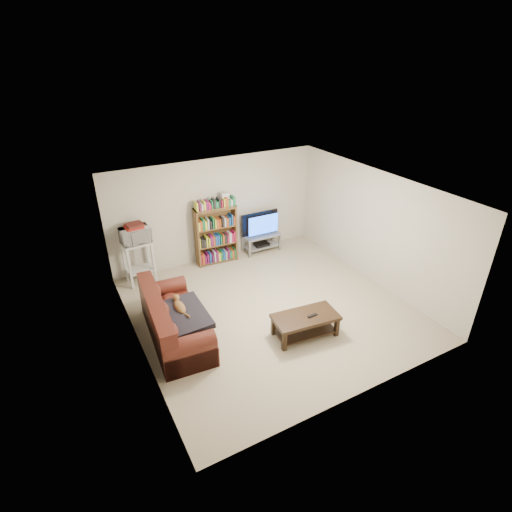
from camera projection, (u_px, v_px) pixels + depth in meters
floor at (270, 308)px, 7.82m from camera, size 5.00×5.00×0.00m
ceiling at (273, 191)px, 6.69m from camera, size 5.00×5.00×0.00m
wall_back at (216, 210)px, 9.19m from camera, size 5.00×0.00×5.00m
wall_front at (366, 331)px, 5.31m from camera, size 5.00×0.00×5.00m
wall_left at (133, 290)px, 6.20m from camera, size 0.00×5.00×5.00m
wall_right at (375, 227)px, 8.31m from camera, size 0.00×5.00×5.00m
sofa at (172, 324)px, 6.89m from camera, size 1.03×2.08×0.87m
blanket at (183, 316)px, 6.75m from camera, size 0.79×1.02×0.18m
cat at (180, 307)px, 6.87m from camera, size 0.26×0.57×0.17m
coffee_table at (305, 322)px, 6.97m from camera, size 1.20×0.70×0.41m
remote at (312, 315)px, 6.90m from camera, size 0.19×0.06×0.02m
tv_stand at (262, 240)px, 9.84m from camera, size 0.91×0.41×0.45m
television at (262, 224)px, 9.64m from camera, size 0.97×0.13×0.56m
dvd_player at (262, 244)px, 9.89m from camera, size 0.36×0.26×0.06m
bookshelf at (216, 234)px, 9.18m from camera, size 0.97×0.35×1.38m
shelf_clutter at (218, 202)px, 8.86m from camera, size 0.71×0.23×0.28m
microwave_stand at (138, 257)px, 8.42m from camera, size 0.63×0.48×0.95m
microwave at (135, 235)px, 8.19m from camera, size 0.61×0.44×0.32m
game_boxes at (134, 227)px, 8.10m from camera, size 0.37×0.33×0.05m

